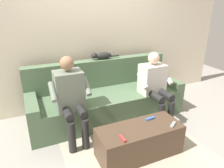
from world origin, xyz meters
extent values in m
plane|color=gray|center=(0.00, 0.60, 0.00)|extent=(8.00, 8.00, 0.00)
cube|color=beige|center=(0.00, -0.71, 1.28)|extent=(5.49, 0.06, 2.56)
cube|color=#516B4C|center=(0.00, 0.00, 0.22)|extent=(2.18, 0.68, 0.44)
cube|color=#516B4C|center=(0.00, -0.43, 0.46)|extent=(2.51, 0.19, 0.91)
cube|color=#516B4C|center=(-1.17, 0.00, 0.28)|extent=(0.17, 0.68, 0.55)
cube|color=#516B4C|center=(1.17, 0.00, 0.28)|extent=(0.17, 0.68, 0.55)
cube|color=#4C3828|center=(0.00, 0.96, 0.20)|extent=(1.06, 0.44, 0.40)
cube|color=beige|center=(-0.67, 0.20, 0.67)|extent=(0.38, 0.28, 0.47)
sphere|color=beige|center=(-0.67, 0.20, 1.02)|extent=(0.18, 0.18, 0.18)
cylinder|color=black|center=(-0.76, 0.41, 0.49)|extent=(0.11, 0.42, 0.11)
cylinder|color=black|center=(-0.58, 0.41, 0.49)|extent=(0.11, 0.42, 0.11)
cylinder|color=black|center=(-0.76, 0.62, 0.22)|extent=(0.10, 0.10, 0.44)
cylinder|color=black|center=(-0.58, 0.62, 0.22)|extent=(0.10, 0.10, 0.44)
cylinder|color=beige|center=(-0.90, 0.28, 0.71)|extent=(0.08, 0.27, 0.22)
cylinder|color=beige|center=(-0.44, 0.28, 0.71)|extent=(0.08, 0.27, 0.22)
cube|color=slate|center=(0.67, 0.19, 0.71)|extent=(0.37, 0.29, 0.54)
sphere|color=#936B4C|center=(0.67, 0.19, 1.09)|extent=(0.19, 0.19, 0.19)
cylinder|color=black|center=(0.58, 0.38, 0.49)|extent=(0.11, 0.38, 0.11)
cylinder|color=black|center=(0.76, 0.38, 0.49)|extent=(0.11, 0.38, 0.11)
cylinder|color=black|center=(0.58, 0.57, 0.22)|extent=(0.10, 0.10, 0.44)
cylinder|color=black|center=(0.76, 0.57, 0.22)|extent=(0.10, 0.10, 0.44)
cylinder|color=slate|center=(0.45, 0.27, 0.76)|extent=(0.08, 0.27, 0.22)
cylinder|color=slate|center=(0.90, 0.27, 0.76)|extent=(0.08, 0.27, 0.22)
ellipsoid|color=black|center=(-0.08, -0.43, 0.97)|extent=(0.29, 0.12, 0.12)
sphere|color=black|center=(0.08, -0.43, 0.99)|extent=(0.10, 0.10, 0.10)
cone|color=black|center=(0.08, -0.46, 1.03)|extent=(0.04, 0.04, 0.03)
cone|color=black|center=(0.08, -0.41, 1.03)|extent=(0.04, 0.04, 0.03)
cylinder|color=black|center=(-0.29, -0.43, 0.95)|extent=(0.18, 0.03, 0.03)
cube|color=gray|center=(-0.40, 1.08, 0.41)|extent=(0.14, 0.11, 0.02)
cube|color=#3860B7|center=(-0.22, 0.86, 0.41)|extent=(0.13, 0.04, 0.02)
cube|color=#B73333|center=(0.30, 1.09, 0.41)|extent=(0.03, 0.13, 0.02)
cube|color=#B7AD93|center=(0.00, 0.84, 0.00)|extent=(1.80, 1.56, 0.01)
camera|label=1|loc=(1.18, 2.79, 1.82)|focal=33.14mm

